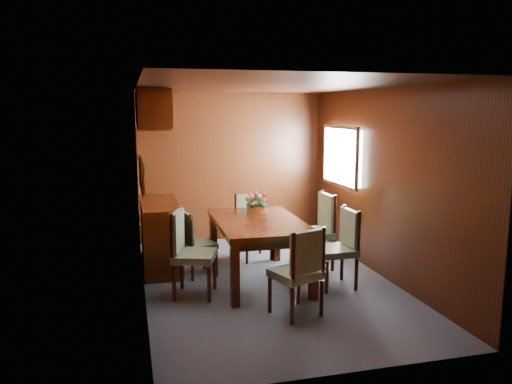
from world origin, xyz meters
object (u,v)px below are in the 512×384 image
object	(u,v)px
sideboard	(160,234)
chair_right_near	(341,243)
chair_head	(300,267)
flower_centerpiece	(257,202)
dining_table	(259,229)
chair_left_near	(188,248)

from	to	relation	value
sideboard	chair_right_near	bearing A→B (deg)	-32.56
sideboard	chair_head	distance (m)	2.45
sideboard	flower_centerpiece	distance (m)	1.41
dining_table	chair_right_near	xyz separation A→B (m)	(0.92, -0.43, -0.14)
chair_left_near	chair_right_near	distance (m)	1.84
sideboard	flower_centerpiece	xyz separation A→B (m)	(1.26, -0.42, 0.47)
chair_right_near	chair_left_near	bearing A→B (deg)	84.21
chair_head	chair_right_near	bearing A→B (deg)	23.39
dining_table	flower_centerpiece	world-z (taller)	flower_centerpiece
dining_table	chair_head	distance (m)	1.20
chair_left_near	flower_centerpiece	distance (m)	1.32
flower_centerpiece	dining_table	bearing A→B (deg)	-102.17
sideboard	dining_table	distance (m)	1.48
chair_head	chair_left_near	bearing A→B (deg)	118.82
chair_left_near	flower_centerpiece	xyz separation A→B (m)	(1.02, 0.76, 0.36)
flower_centerpiece	chair_right_near	bearing A→B (deg)	-48.11
sideboard	chair_left_near	distance (m)	1.20
chair_right_near	chair_head	bearing A→B (deg)	132.79
dining_table	chair_right_near	size ratio (longest dim) A/B	1.74
chair_left_near	chair_head	size ratio (longest dim) A/B	1.06
sideboard	dining_table	size ratio (longest dim) A/B	0.83
sideboard	chair_right_near	xyz separation A→B (m)	(2.08, -1.33, 0.08)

